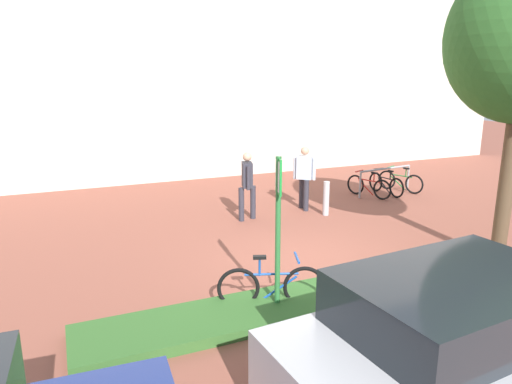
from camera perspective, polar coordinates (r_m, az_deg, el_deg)
The scene contains 10 objects.
ground_plane at distance 9.13m, azimuth 6.23°, elevation -8.56°, with size 60.00×60.00×0.00m, color brown.
building_facade at distance 16.80m, azimuth -9.14°, elevation 18.86°, with size 28.00×1.20×10.00m, color beige.
planter_strip at distance 7.46m, azimuth 6.29°, elevation -13.22°, with size 7.00×1.10×0.16m, color #336028.
parking_sign_post at distance 6.68m, azimuth 2.76°, elevation -2.62°, with size 0.13×0.35×2.40m.
bike_at_sign at distance 7.26m, azimuth 1.94°, elevation -11.57°, with size 1.60×0.65×0.86m.
bike_rack_cluster at distance 14.75m, azimuth 15.68°, elevation 1.07°, with size 2.09×1.65×0.83m.
bollard_steel at distance 12.10m, azimuth 8.67°, elevation -0.79°, with size 0.16×0.16×0.90m, color #ADADB2.
person_casual_tan at distance 12.46m, azimuth 6.00°, elevation 2.23°, with size 0.49×0.46×1.72m.
person_suited_navy at distance 11.45m, azimuth -1.11°, elevation 1.28°, with size 0.49×0.59×1.72m.
car_silver_sedan at distance 5.59m, azimuth 24.21°, elevation -16.44°, with size 4.42×2.27×1.54m.
Camera 1 is at (-4.22, -7.33, 3.45)m, focal length 32.33 mm.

